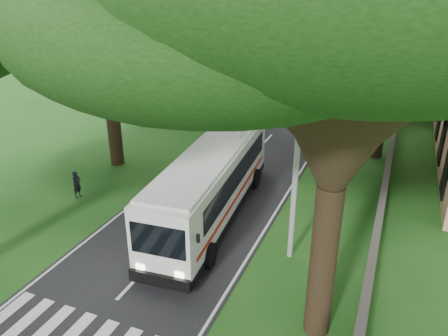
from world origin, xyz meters
name	(u,v)px	position (x,y,z in m)	size (l,w,h in m)	color
ground	(109,309)	(0.00, 0.00, 0.00)	(140.00, 140.00, 0.00)	#1A4C15
road	(283,122)	(0.00, 25.00, 0.01)	(8.00, 120.00, 0.04)	black
property_wall	(394,133)	(9.00, 24.00, 0.60)	(0.35, 50.00, 1.20)	#383533
pole_near	(296,172)	(5.50, 6.00, 4.18)	(1.60, 0.24, 8.00)	gray
pole_mid	(356,77)	(5.50, 26.00, 4.18)	(1.60, 0.24, 8.00)	gray
pole_far	(377,44)	(5.50, 46.00, 4.18)	(1.60, 0.24, 8.00)	gray
coach_bus	(212,181)	(0.79, 8.03, 2.01)	(3.77, 12.87, 3.74)	silver
distant_car_a	(316,75)	(-0.80, 42.72, 0.66)	(1.49, 3.70, 1.26)	#A1A1A5
distant_car_b	(322,55)	(-2.95, 57.64, 0.69)	(1.39, 3.99, 1.32)	navy
distant_car_c	(350,54)	(0.80, 60.89, 0.63)	(1.67, 4.11, 1.19)	maroon
pedestrian	(77,184)	(-7.15, 6.97, 0.81)	(0.59, 0.39, 1.62)	black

